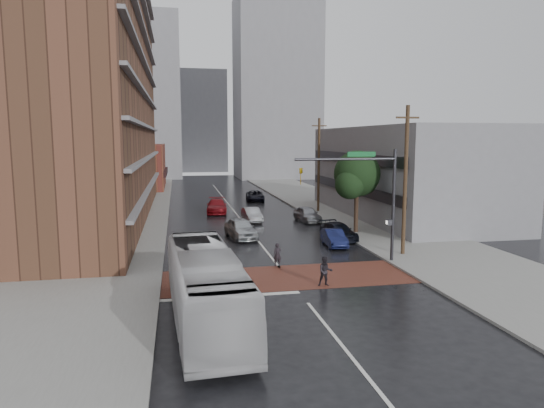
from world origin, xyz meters
TOP-DOWN VIEW (x-y plane):
  - ground at (0.00, 0.00)m, footprint 160.00×160.00m
  - crosswalk at (0.00, 0.50)m, footprint 14.00×5.00m
  - sidewalk_west at (-11.50, 25.00)m, footprint 9.00×90.00m
  - sidewalk_east at (11.50, 25.00)m, footprint 9.00×90.00m
  - apartment_block at (-14.00, 24.00)m, footprint 10.00×44.00m
  - storefront_west at (-12.00, 54.00)m, footprint 8.00×16.00m
  - building_east at (16.50, 20.00)m, footprint 11.00×26.00m
  - distant_tower_west at (-14.00, 78.00)m, footprint 18.00×16.00m
  - distant_tower_east at (14.00, 72.00)m, footprint 16.00×14.00m
  - distant_tower_center at (0.00, 95.00)m, footprint 12.00×10.00m
  - street_tree at (8.52, 12.03)m, footprint 4.20×4.10m
  - signal_mast at (5.85, 2.50)m, footprint 6.50×0.30m
  - utility_pole_near at (8.80, 4.00)m, footprint 1.60×0.26m
  - utility_pole_far at (8.80, 24.00)m, footprint 1.60×0.26m
  - transit_bus at (-4.93, -5.52)m, footprint 3.28×11.46m
  - pedestrian_a at (-0.03, 3.00)m, footprint 0.53×0.36m
  - pedestrian_b at (1.64, -1.50)m, footprint 0.84×0.69m
  - car_travel_a at (-1.18, 11.87)m, footprint 2.54×4.91m
  - car_travel_b at (0.87, 19.39)m, footprint 1.64×4.13m
  - car_travel_c at (-1.95, 25.62)m, footprint 2.50×5.25m
  - suv_travel at (3.64, 34.76)m, footprint 2.64×4.93m
  - car_parked_near at (5.20, 7.79)m, footprint 1.55×3.80m
  - car_parked_mid at (6.30, 10.00)m, footprint 2.34×4.59m
  - car_parked_far at (6.08, 18.45)m, footprint 2.12×4.38m

SIDE VIEW (x-z plane):
  - ground at x=0.00m, z-range 0.00..0.00m
  - crosswalk at x=0.00m, z-range 0.00..0.02m
  - sidewalk_west at x=-11.50m, z-range 0.00..0.15m
  - sidewalk_east at x=11.50m, z-range 0.00..0.15m
  - car_parked_near at x=5.20m, z-range 0.00..1.23m
  - car_parked_mid at x=6.30m, z-range 0.00..1.28m
  - suv_travel at x=3.64m, z-range 0.00..1.31m
  - car_travel_b at x=0.87m, z-range 0.00..1.34m
  - pedestrian_a at x=-0.03m, z-range 0.00..1.43m
  - car_parked_far at x=6.08m, z-range 0.00..1.44m
  - car_travel_c at x=-1.95m, z-range 0.00..1.48m
  - pedestrian_b at x=1.64m, z-range 0.00..1.60m
  - car_travel_a at x=-1.18m, z-range 0.00..1.60m
  - transit_bus at x=-4.93m, z-range 0.00..3.16m
  - storefront_west at x=-12.00m, z-range 0.00..7.00m
  - building_east at x=16.50m, z-range 0.00..9.00m
  - signal_mast at x=5.85m, z-range 1.13..8.33m
  - street_tree at x=8.52m, z-range 1.28..8.18m
  - utility_pole_near at x=8.80m, z-range 0.14..10.14m
  - utility_pole_far at x=8.80m, z-range 0.14..10.14m
  - distant_tower_center at x=0.00m, z-range 0.00..24.00m
  - apartment_block at x=-14.00m, z-range 0.00..28.00m
  - distant_tower_west at x=-14.00m, z-range 0.00..32.00m
  - distant_tower_east at x=14.00m, z-range 0.00..36.00m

